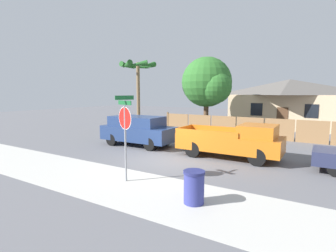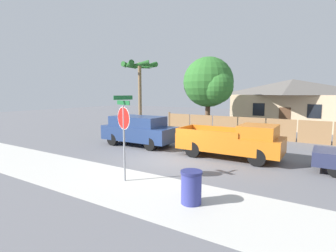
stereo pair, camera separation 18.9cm
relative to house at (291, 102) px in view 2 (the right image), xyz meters
The scene contains 10 objects.
ground_plane 17.58m from the house, 100.34° to the right, with size 80.00×80.00×0.00m, color slate.
sidewalk_strip 21.10m from the house, 98.58° to the right, with size 36.00×3.20×0.01m.
wooden_fence 8.71m from the house, 93.05° to the right, with size 15.93×0.12×1.58m.
house is the anchor object (origin of this frame).
oak_tree 9.27m from the house, 124.17° to the right, with size 4.26×4.05×6.11m.
palm_tree 14.66m from the house, 135.18° to the right, with size 2.83×3.04×5.77m.
red_suv 16.36m from the house, 113.73° to the right, with size 4.60×2.01×1.80m.
orange_pickup 15.01m from the house, 92.42° to the right, with size 5.10×2.02×1.73m.
stop_sign 20.55m from the house, 98.09° to the right, with size 0.81×0.73×3.14m.
trash_bin 20.87m from the house, 89.74° to the right, with size 0.64×0.64×0.99m.
Camera 2 is at (6.60, -10.24, 3.25)m, focal length 28.00 mm.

